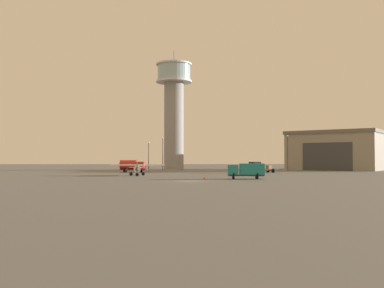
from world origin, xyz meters
TOP-DOWN VIEW (x-y plane):
  - ground_plane at (0.00, 0.00)m, footprint 400.00×400.00m
  - control_tower at (-3.97, 68.70)m, footprint 11.16×11.16m
  - hangar at (46.17, 64.67)m, footprint 34.77×34.16m
  - airplane_white at (-10.11, 21.06)m, footprint 11.03×8.64m
  - truck_box_teal at (9.66, 6.12)m, footprint 6.10×3.26m
  - truck_flatbed_black at (17.23, 37.18)m, footprint 7.34×5.28m
  - truck_fuel_tanker_red at (-13.67, 42.00)m, footprint 6.22×3.64m
  - light_post_west at (27.97, 53.51)m, footprint 0.44×0.44m
  - light_post_east at (-10.04, 47.42)m, footprint 0.44×0.44m
  - light_post_north at (-6.70, 54.43)m, footprint 0.44×0.44m
  - traffic_cone_near_left at (2.68, 6.72)m, footprint 0.36×0.36m

SIDE VIEW (x-z plane):
  - ground_plane at x=0.00m, z-range 0.00..0.00m
  - traffic_cone_near_left at x=2.68m, z-range 0.00..0.60m
  - truck_flatbed_black at x=17.23m, z-range -0.04..2.58m
  - truck_box_teal at x=9.66m, z-range 0.20..2.76m
  - airplane_white at x=-10.11m, z-range -0.11..3.13m
  - truck_fuel_tanker_red at x=-13.67m, z-range 0.16..3.20m
  - light_post_east at x=-10.04m, z-range 0.81..8.67m
  - light_post_north at x=-6.70m, z-range 0.85..10.21m
  - hangar at x=46.17m, z-range 0.02..11.59m
  - light_post_west at x=27.97m, z-range 0.86..10.77m
  - control_tower at x=-3.97m, z-range 1.51..38.67m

